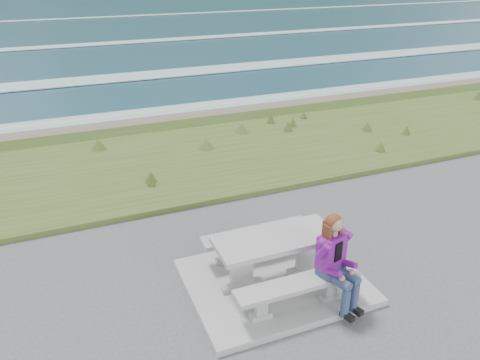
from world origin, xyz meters
The scene contains 8 objects.
concrete_slab centered at (0.00, 0.00, 0.05)m, with size 2.60×2.10×0.10m, color gray.
picnic_table centered at (0.00, 0.00, 0.68)m, with size 1.80×0.75×0.75m.
bench_landward centered at (0.00, -0.70, 0.45)m, with size 1.80×0.35×0.45m.
bench_seaward centered at (0.00, 0.70, 0.45)m, with size 1.80×0.35×0.45m.
grass_verge centered at (0.00, 5.00, 0.00)m, with size 160.00×4.50×0.22m, color #33541F.
shore_drop centered at (0.00, 7.90, 0.00)m, with size 160.00×0.80×2.20m, color brown.
ocean centered at (0.00, 25.09, -1.74)m, with size 1600.00×1600.00×0.09m.
seated_woman centered at (0.54, -0.83, 0.61)m, with size 0.55×0.75×1.38m.
Camera 1 is at (-2.64, -5.13, 4.54)m, focal length 35.00 mm.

